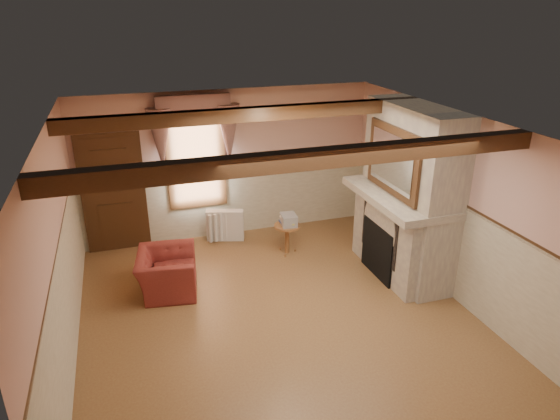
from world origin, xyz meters
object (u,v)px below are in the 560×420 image
object	(u,v)px
bowl	(396,188)
oil_lamp	(392,179)
side_table	(287,239)
radiator	(225,225)
armchair	(167,272)
mantel_clock	(376,172)

from	to	relation	value
bowl	oil_lamp	bearing A→B (deg)	90.00
oil_lamp	side_table	bearing A→B (deg)	147.26
side_table	radiator	distance (m)	1.29
armchair	oil_lamp	xyz separation A→B (m)	(3.67, -0.29, 1.23)
bowl	mantel_clock	xyz separation A→B (m)	(0.00, 0.69, 0.06)
radiator	side_table	bearing A→B (deg)	-25.95
armchair	radiator	world-z (taller)	armchair
armchair	side_table	world-z (taller)	armchair
mantel_clock	armchair	bearing A→B (deg)	-176.21
side_table	mantel_clock	world-z (taller)	mantel_clock
bowl	radiator	bearing A→B (deg)	140.62
radiator	oil_lamp	distance (m)	3.28
armchair	oil_lamp	distance (m)	3.88
mantel_clock	oil_lamp	distance (m)	0.53
armchair	side_table	distance (m)	2.30
radiator	mantel_clock	size ratio (longest dim) A/B	2.92
mantel_clock	oil_lamp	bearing A→B (deg)	-90.00
mantel_clock	side_table	bearing A→B (deg)	164.25
mantel_clock	oil_lamp	xyz separation A→B (m)	(0.00, -0.53, 0.04)
bowl	side_table	bearing A→B (deg)	143.15
oil_lamp	armchair	bearing A→B (deg)	175.51
bowl	oil_lamp	distance (m)	0.18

